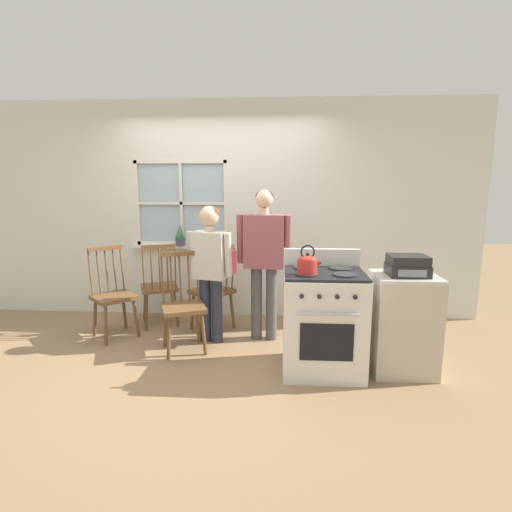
{
  "coord_description": "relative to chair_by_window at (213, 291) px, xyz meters",
  "views": [
    {
      "loc": [
        0.73,
        -3.6,
        1.7
      ],
      "look_at": [
        0.49,
        0.21,
        1.0
      ],
      "focal_mm": 28.0,
      "sensor_mm": 36.0,
      "label": 1
    }
  ],
  "objects": [
    {
      "name": "stove",
      "position": [
        1.17,
        -0.96,
        0.01
      ],
      "size": [
        0.72,
        0.68,
        1.08
      ],
      "color": "white",
      "rests_on": "ground_plane"
    },
    {
      "name": "chair_near_wall",
      "position": [
        -0.67,
        0.12,
        0.0
      ],
      "size": [
        0.54,
        0.53,
        1.01
      ],
      "rotation": [
        0.0,
        0.0,
        -2.76
      ],
      "color": "brown",
      "rests_on": "ground_plane"
    },
    {
      "name": "side_counter",
      "position": [
        1.89,
        -0.93,
        -0.01
      ],
      "size": [
        0.55,
        0.5,
        0.9
      ],
      "color": "beige",
      "rests_on": "ground_plane"
    },
    {
      "name": "kettle",
      "position": [
        1.01,
        -1.09,
        0.57
      ],
      "size": [
        0.21,
        0.17,
        0.25
      ],
      "color": "red",
      "rests_on": "stove"
    },
    {
      "name": "chair_by_window",
      "position": [
        0.0,
        0.0,
        0.0
      ],
      "size": [
        0.58,
        0.58,
        1.01
      ],
      "rotation": [
        0.0,
        0.0,
        -2.26
      ],
      "color": "brown",
      "rests_on": "ground_plane"
    },
    {
      "name": "ground_plane",
      "position": [
        0.05,
        -0.84,
        -0.46
      ],
      "size": [
        16.0,
        16.0,
        0.0
      ],
      "primitive_type": "plane",
      "color": "#937551"
    },
    {
      "name": "person_elderly_left",
      "position": [
        0.03,
        -0.35,
        0.43
      ],
      "size": [
        0.51,
        0.29,
        1.47
      ],
      "rotation": [
        0.0,
        0.0,
        -0.24
      ],
      "color": "#2D3347",
      "rests_on": "ground_plane"
    },
    {
      "name": "stereo",
      "position": [
        1.89,
        -0.95,
        0.53
      ],
      "size": [
        0.34,
        0.29,
        0.18
      ],
      "color": "#232326",
      "rests_on": "side_counter"
    },
    {
      "name": "person_teen_center",
      "position": [
        0.6,
        -0.25,
        0.52
      ],
      "size": [
        0.58,
        0.23,
        1.63
      ],
      "rotation": [
        0.0,
        0.0,
        -0.05
      ],
      "color": "#4C4C51",
      "rests_on": "ground_plane"
    },
    {
      "name": "wall_back",
      "position": [
        0.08,
        0.56,
        0.88
      ],
      "size": [
        6.4,
        0.16,
        2.7
      ],
      "color": "silver",
      "rests_on": "ground_plane"
    },
    {
      "name": "chair_near_stove",
      "position": [
        -0.21,
        -0.6,
        0.0
      ],
      "size": [
        0.54,
        0.53,
        1.01
      ],
      "rotation": [
        0.0,
        0.0,
        0.38
      ],
      "color": "brown",
      "rests_on": "ground_plane"
    },
    {
      "name": "potted_plant",
      "position": [
        -0.49,
        0.47,
        0.55
      ],
      "size": [
        0.12,
        0.12,
        0.28
      ],
      "color": "#42474C",
      "rests_on": "wall_back"
    },
    {
      "name": "chair_center_cluster",
      "position": [
        -1.07,
        -0.28,
        0.0
      ],
      "size": [
        0.58,
        0.58,
        1.01
      ],
      "rotation": [
        0.0,
        0.0,
        0.78
      ],
      "color": "brown",
      "rests_on": "ground_plane"
    },
    {
      "name": "handbag",
      "position": [
        0.18,
        -0.15,
        0.38
      ],
      "size": [
        0.25,
        0.25,
        0.31
      ],
      "color": "maroon",
      "rests_on": "chair_by_window"
    }
  ]
}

